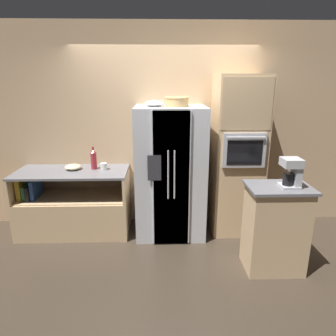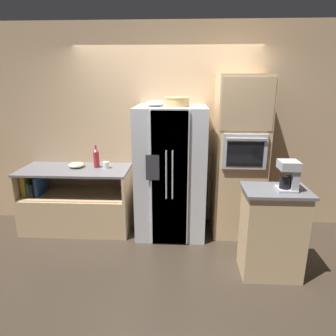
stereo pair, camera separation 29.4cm
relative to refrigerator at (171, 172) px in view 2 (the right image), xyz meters
The scene contains 12 objects.
ground_plane 0.88m from the refrigerator, 126.61° to the right, with size 20.00×20.00×0.00m, color #382D23.
wall_back 0.67m from the refrigerator, 98.99° to the left, with size 12.00×0.06×2.80m.
counter_left 1.45m from the refrigerator, behind, with size 1.49×0.67×0.89m.
refrigerator is the anchor object (origin of this frame).
wall_oven 0.93m from the refrigerator, ahead, with size 0.65×0.68×2.13m.
island_counter 1.48m from the refrigerator, 38.56° to the right, with size 0.67×0.47×0.98m.
wicker_basket 0.94m from the refrigerator, ahead, with size 0.31×0.31×0.12m.
fruit_bowl 0.93m from the refrigerator, behind, with size 0.24×0.24×0.07m.
bottle_tall 1.05m from the refrigerator, behind, with size 0.08×0.08×0.31m.
mug 0.90m from the refrigerator, behind, with size 0.12×0.09×0.09m.
mixing_bowl 1.32m from the refrigerator, behind, with size 0.22×0.22×0.07m.
coffee_maker 1.56m from the refrigerator, 36.91° to the right, with size 0.19×0.19×0.31m.
Camera 2 is at (0.22, -3.73, 2.05)m, focal length 32.00 mm.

